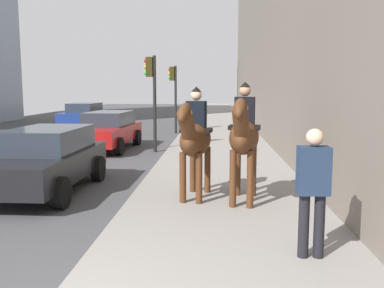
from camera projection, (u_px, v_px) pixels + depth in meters
The scene contains 8 objects.
mounted_horse_near at pixel (195, 138), 8.36m from camera, with size 2.14×0.80×2.24m.
mounted_horse_far at pixel (244, 136), 8.05m from camera, with size 2.15×0.78×2.33m.
pedestrian_greeting at pixel (313, 185), 5.42m from camera, with size 0.27×0.40×1.70m.
car_near_lane at pixel (46, 159), 9.43m from camera, with size 4.04×1.91×1.44m.
car_mid_lane at pixel (108, 130), 16.10m from camera, with size 4.45×2.03×1.44m.
car_far_lane at pixel (84, 114), 25.75m from camera, with size 4.55×2.02×1.44m.
traffic_light_near_curb at pixel (152, 88), 15.22m from camera, with size 0.20×0.44×3.49m.
traffic_light_far_curb at pixel (174, 88), 21.62m from camera, with size 0.20×0.44×3.48m.
Camera 1 is at (-2.98, -1.73, 2.32)m, focal length 39.39 mm.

